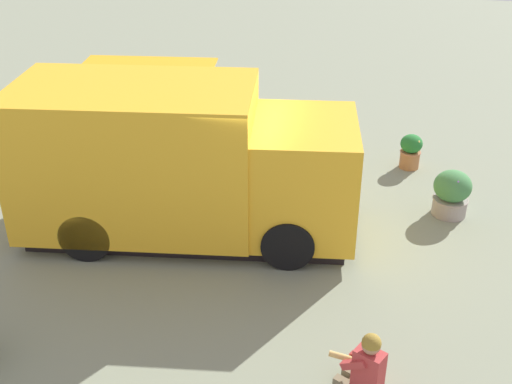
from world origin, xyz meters
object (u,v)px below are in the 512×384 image
food_truck (179,166)px  planter_flowering_near (452,193)px  person_customer (366,369)px  trash_bin (6,162)px  planter_flowering_side (411,150)px

food_truck → planter_flowering_near: (1.40, -4.50, -0.79)m
food_truck → person_customer: 4.55m
planter_flowering_near → trash_bin: bearing=93.2°
planter_flowering_side → food_truck: bearing=129.7°
food_truck → planter_flowering_side: size_ratio=7.86×
person_customer → trash_bin: trash_bin is taller
food_truck → planter_flowering_near: food_truck is taller
planter_flowering_side → trash_bin: (-2.25, 7.59, 0.11)m
food_truck → trash_bin: 3.93m
person_customer → trash_bin: size_ratio=0.92×
planter_flowering_side → trash_bin: bearing=106.5°
person_customer → planter_flowering_side: size_ratio=1.25×
planter_flowering_near → planter_flowering_side: bearing=20.1°
trash_bin → person_customer: bearing=-120.4°
planter_flowering_near → person_customer: bearing=163.9°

